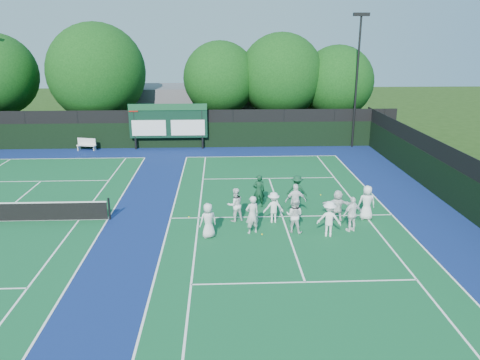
{
  "coord_description": "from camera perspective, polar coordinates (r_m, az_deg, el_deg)",
  "views": [
    {
      "loc": [
        -3.0,
        -20.33,
        8.58
      ],
      "look_at": [
        -2.0,
        3.0,
        1.3
      ],
      "focal_mm": 35.0,
      "sensor_mm": 36.0,
      "label": 1
    }
  ],
  "objects": [
    {
      "name": "player_front_3",
      "position": [
        21.02,
        10.81,
        -4.68
      ],
      "size": [
        1.17,
        0.85,
        1.63
      ],
      "primitive_type": "imported",
      "rotation": [
        0.0,
        0.0,
        2.89
      ],
      "color": "white",
      "rests_on": "ground"
    },
    {
      "name": "player_back_4",
      "position": [
        23.31,
        15.19,
        -2.68
      ],
      "size": [
        0.83,
        0.54,
        1.7
      ],
      "primitive_type": "imported",
      "rotation": [
        0.0,
        0.0,
        3.14
      ],
      "color": "white",
      "rests_on": "ground"
    },
    {
      "name": "back_fence",
      "position": [
        37.16,
        -7.07,
        5.97
      ],
      "size": [
        34.0,
        0.08,
        3.0
      ],
      "color": "black",
      "rests_on": "ground"
    },
    {
      "name": "coach_right",
      "position": [
        24.51,
        6.95,
        -1.28
      ],
      "size": [
        1.17,
        0.84,
        1.63
      ],
      "primitive_type": "imported",
      "rotation": [
        0.0,
        0.0,
        2.9
      ],
      "color": "#103D24",
      "rests_on": "ground"
    },
    {
      "name": "player_back_0",
      "position": [
        22.31,
        -0.59,
        -3.03
      ],
      "size": [
        0.96,
        0.86,
        1.65
      ],
      "primitive_type": "imported",
      "rotation": [
        0.0,
        0.0,
        3.49
      ],
      "color": "white",
      "rests_on": "ground"
    },
    {
      "name": "divider_fence_right",
      "position": [
        25.51,
        25.73,
        -0.9
      ],
      "size": [
        0.08,
        32.0,
        3.0
      ],
      "color": "black",
      "rests_on": "ground"
    },
    {
      "name": "player_back_1",
      "position": [
        22.21,
        4.1,
        -3.36
      ],
      "size": [
        1.03,
        0.66,
        1.51
      ],
      "primitive_type": "imported",
      "rotation": [
        0.0,
        0.0,
        3.25
      ],
      "color": "white",
      "rests_on": "ground"
    },
    {
      "name": "player_front_4",
      "position": [
        21.75,
        13.53,
        -4.07
      ],
      "size": [
        1.05,
        0.73,
        1.65
      ],
      "primitive_type": "imported",
      "rotation": [
        0.0,
        0.0,
        3.51
      ],
      "color": "white",
      "rests_on": "ground"
    },
    {
      "name": "tree_c",
      "position": [
        40.07,
        -2.21,
        12.06
      ],
      "size": [
        6.15,
        6.15,
        8.16
      ],
      "color": "black",
      "rests_on": "ground"
    },
    {
      "name": "tree_d",
      "position": [
        40.4,
        5.24,
        12.34
      ],
      "size": [
        7.01,
        7.01,
        8.82
      ],
      "color": "black",
      "rests_on": "ground"
    },
    {
      "name": "ground",
      "position": [
        22.27,
        5.5,
        -5.43
      ],
      "size": [
        120.0,
        120.0,
        0.0
      ],
      "primitive_type": "plane",
      "color": "#1C380F",
      "rests_on": "ground"
    },
    {
      "name": "player_front_1",
      "position": [
        20.93,
        1.5,
        -4.26
      ],
      "size": [
        0.76,
        0.64,
        1.77
      ],
      "primitive_type": "imported",
      "rotation": [
        0.0,
        0.0,
        3.53
      ],
      "color": "silver",
      "rests_on": "ground"
    },
    {
      "name": "tennis_ball_1",
      "position": [
        26.45,
        9.8,
        -1.8
      ],
      "size": [
        0.07,
        0.07,
        0.07
      ],
      "primitive_type": "sphere",
      "color": "yellow",
      "rests_on": "ground"
    },
    {
      "name": "clubhouse",
      "position": [
        44.83,
        -1.16,
        8.87
      ],
      "size": [
        18.0,
        6.0,
        4.0
      ],
      "primitive_type": "cube",
      "color": "#5C5C61",
      "rests_on": "ground"
    },
    {
      "name": "player_back_3",
      "position": [
        22.87,
        11.79,
        -3.05
      ],
      "size": [
        1.45,
        0.57,
        1.53
      ],
      "primitive_type": "imported",
      "rotation": [
        0.0,
        0.0,
        3.06
      ],
      "color": "white",
      "rests_on": "ground"
    },
    {
      "name": "tree_b",
      "position": [
        41.26,
        -16.81,
        12.17
      ],
      "size": [
        8.02,
        8.02,
        9.62
      ],
      "color": "black",
      "rests_on": "ground"
    },
    {
      "name": "coach_left",
      "position": [
        24.11,
        2.3,
        -1.34
      ],
      "size": [
        0.68,
        0.48,
        1.74
      ],
      "primitive_type": "imported",
      "rotation": [
        0.0,
        0.0,
        3.24
      ],
      "color": "#0F371F",
      "rests_on": "ground"
    },
    {
      "name": "tennis_ball_0",
      "position": [
        21.07,
        2.7,
        -6.63
      ],
      "size": [
        0.07,
        0.07,
        0.07
      ],
      "primitive_type": "sphere",
      "color": "yellow",
      "rests_on": "ground"
    },
    {
      "name": "court_apron",
      "position": [
        23.18,
        -9.75,
        -4.66
      ],
      "size": [
        34.0,
        32.0,
        0.01
      ],
      "primitive_type": "cube",
      "color": "navy",
      "rests_on": "ground"
    },
    {
      "name": "tennis_ball_5",
      "position": [
        24.6,
        14.84,
        -3.62
      ],
      "size": [
        0.07,
        0.07,
        0.07
      ],
      "primitive_type": "sphere",
      "color": "yellow",
      "rests_on": "ground"
    },
    {
      "name": "near_court",
      "position": [
        23.18,
        5.17,
        -4.46
      ],
      "size": [
        11.05,
        23.85,
        0.01
      ],
      "color": "#11532B",
      "rests_on": "ground"
    },
    {
      "name": "tennis_ball_4",
      "position": [
        25.61,
        6.9,
        -2.31
      ],
      "size": [
        0.07,
        0.07,
        0.07
      ],
      "primitive_type": "sphere",
      "color": "yellow",
      "rests_on": "ground"
    },
    {
      "name": "bench",
      "position": [
        38.03,
        -18.19,
        4.19
      ],
      "size": [
        1.56,
        0.77,
        0.95
      ],
      "color": "silver",
      "rests_on": "ground"
    },
    {
      "name": "tree_e",
      "position": [
        41.35,
        11.93,
        11.42
      ],
      "size": [
        6.11,
        6.11,
        7.81
      ],
      "color": "black",
      "rests_on": "ground"
    },
    {
      "name": "tennis_ball_3",
      "position": [
        23.11,
        -6.26,
        -4.5
      ],
      "size": [
        0.07,
        0.07,
        0.07
      ],
      "primitive_type": "sphere",
      "color": "yellow",
      "rests_on": "ground"
    },
    {
      "name": "player_back_2",
      "position": [
        22.81,
        6.79,
        -2.57
      ],
      "size": [
        1.03,
        0.45,
        1.74
      ],
      "primitive_type": "imported",
      "rotation": [
        0.0,
        0.0,
        3.17
      ],
      "color": "white",
      "rests_on": "ground"
    },
    {
      "name": "scoreboard",
      "position": [
        36.7,
        -8.76,
        7.09
      ],
      "size": [
        6.0,
        0.21,
        3.55
      ],
      "color": "black",
      "rests_on": "ground"
    },
    {
      "name": "light_pole_right",
      "position": [
        37.6,
        14.16,
        13.33
      ],
      "size": [
        1.2,
        0.3,
        10.12
      ],
      "color": "black",
      "rests_on": "ground"
    },
    {
      "name": "player_front_2",
      "position": [
        21.21,
        6.66,
        -4.3
      ],
      "size": [
        0.96,
        0.87,
        1.61
      ],
      "primitive_type": "imported",
      "rotation": [
        0.0,
        0.0,
        2.74
      ],
      "color": "white",
      "rests_on": "ground"
    },
    {
      "name": "player_front_0",
      "position": [
        20.59,
        -3.9,
        -4.95
      ],
      "size": [
        0.91,
        0.78,
        1.59
      ],
      "primitive_type": "imported",
      "rotation": [
        0.0,
        0.0,
        3.56
      ],
      "color": "silver",
      "rests_on": "ground"
    }
  ]
}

